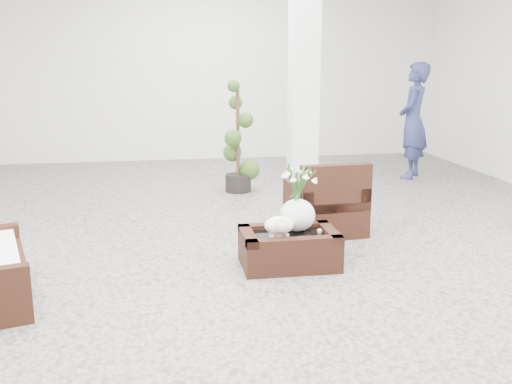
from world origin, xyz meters
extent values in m
plane|color=gray|center=(0.00, 0.00, 0.00)|extent=(11.00, 11.00, 0.00)
cube|color=white|center=(1.20, 2.80, 1.75)|extent=(0.40, 0.40, 3.50)
cube|color=#32180E|center=(0.24, -0.59, 0.16)|extent=(0.90, 0.60, 0.31)
ellipsoid|color=white|center=(0.12, -0.69, 0.42)|extent=(0.28, 0.23, 0.21)
cylinder|color=white|center=(0.54, -0.57, 0.33)|extent=(0.04, 0.04, 0.03)
cube|color=#32180E|center=(0.88, 0.44, 0.42)|extent=(0.83, 0.80, 0.83)
imported|color=navy|center=(3.12, 3.14, 0.93)|extent=(0.75, 0.81, 1.87)
camera|label=1|loc=(-0.94, -5.73, 1.95)|focal=40.93mm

